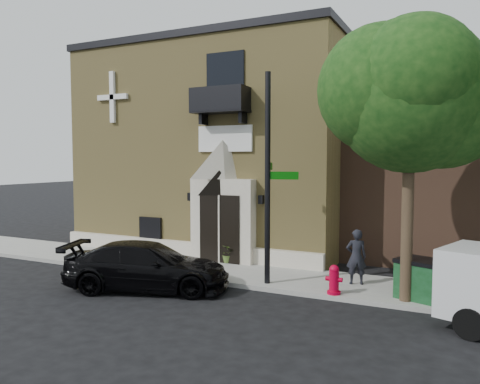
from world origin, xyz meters
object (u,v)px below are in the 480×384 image
object	(u,v)px
black_sedan	(147,266)
dumpster	(430,280)
street_sign	(268,178)
fire_hydrant	(334,280)
pedestrian_near	(356,257)

from	to	relation	value
black_sedan	dumpster	distance (m)	8.38
street_sign	fire_hydrant	world-z (taller)	street_sign
street_sign	pedestrian_near	bearing A→B (deg)	9.10
fire_hydrant	pedestrian_near	xyz separation A→B (m)	(0.35, 1.39, 0.45)
street_sign	fire_hydrant	bearing A→B (deg)	-21.69
street_sign	fire_hydrant	size ratio (longest dim) A/B	7.68
black_sedan	pedestrian_near	distance (m)	6.61
fire_hydrant	dumpster	distance (m)	2.63
dumpster	street_sign	bearing A→B (deg)	-157.20
fire_hydrant	dumpster	world-z (taller)	dumpster
street_sign	pedestrian_near	world-z (taller)	street_sign
dumpster	pedestrian_near	distance (m)	2.41
pedestrian_near	dumpster	bearing A→B (deg)	137.92
black_sedan	dumpster	bearing A→B (deg)	-94.72
fire_hydrant	pedestrian_near	bearing A→B (deg)	76.02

